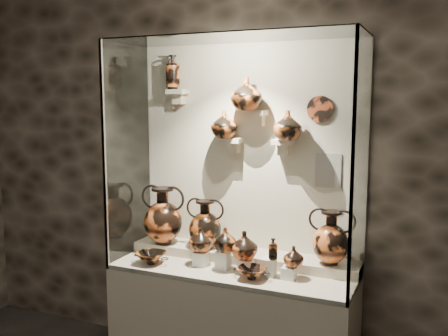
# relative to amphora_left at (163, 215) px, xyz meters

# --- Properties ---
(wall_back) EXTENTS (5.00, 0.02, 3.20)m
(wall_back) POSITION_rel_amphora_left_xyz_m (0.62, 0.21, 0.48)
(wall_back) COLOR black
(wall_back) RESTS_ON ground
(plinth) EXTENTS (1.70, 0.60, 0.80)m
(plinth) POSITION_rel_amphora_left_xyz_m (0.62, -0.11, -0.72)
(plinth) COLOR beige
(plinth) RESTS_ON floor
(front_tier) EXTENTS (1.68, 0.58, 0.03)m
(front_tier) POSITION_rel_amphora_left_xyz_m (0.62, -0.11, -0.30)
(front_tier) COLOR #BFAF94
(front_tier) RESTS_ON plinth
(rear_tier) EXTENTS (1.70, 0.25, 0.10)m
(rear_tier) POSITION_rel_amphora_left_xyz_m (0.62, 0.06, -0.27)
(rear_tier) COLOR #BFAF94
(rear_tier) RESTS_ON plinth
(back_panel) EXTENTS (1.70, 0.03, 1.60)m
(back_panel) POSITION_rel_amphora_left_xyz_m (0.62, 0.20, 0.48)
(back_panel) COLOR beige
(back_panel) RESTS_ON plinth
(glass_front) EXTENTS (1.70, 0.01, 1.60)m
(glass_front) POSITION_rel_amphora_left_xyz_m (0.62, -0.41, 0.48)
(glass_front) COLOR white
(glass_front) RESTS_ON plinth
(glass_left) EXTENTS (0.01, 0.60, 1.60)m
(glass_left) POSITION_rel_amphora_left_xyz_m (-0.23, -0.11, 0.48)
(glass_left) COLOR white
(glass_left) RESTS_ON plinth
(glass_right) EXTENTS (0.01, 0.60, 1.60)m
(glass_right) POSITION_rel_amphora_left_xyz_m (1.47, -0.11, 0.48)
(glass_right) COLOR white
(glass_right) RESTS_ON plinth
(glass_top) EXTENTS (1.70, 0.60, 0.01)m
(glass_top) POSITION_rel_amphora_left_xyz_m (0.62, -0.11, 1.28)
(glass_top) COLOR white
(glass_top) RESTS_ON back_panel
(frame_post_left) EXTENTS (0.02, 0.02, 1.60)m
(frame_post_left) POSITION_rel_amphora_left_xyz_m (-0.22, -0.40, 0.48)
(frame_post_left) COLOR gray
(frame_post_left) RESTS_ON plinth
(frame_post_right) EXTENTS (0.02, 0.02, 1.60)m
(frame_post_right) POSITION_rel_amphora_left_xyz_m (1.46, -0.40, 0.48)
(frame_post_right) COLOR gray
(frame_post_right) RESTS_ON plinth
(pedestal_a) EXTENTS (0.09, 0.09, 0.10)m
(pedestal_a) POSITION_rel_amphora_left_xyz_m (0.40, -0.16, -0.24)
(pedestal_a) COLOR silver
(pedestal_a) RESTS_ON front_tier
(pedestal_b) EXTENTS (0.09, 0.09, 0.13)m
(pedestal_b) POSITION_rel_amphora_left_xyz_m (0.57, -0.16, -0.22)
(pedestal_b) COLOR silver
(pedestal_b) RESTS_ON front_tier
(pedestal_c) EXTENTS (0.09, 0.09, 0.09)m
(pedestal_c) POSITION_rel_amphora_left_xyz_m (0.74, -0.16, -0.24)
(pedestal_c) COLOR silver
(pedestal_c) RESTS_ON front_tier
(pedestal_d) EXTENTS (0.09, 0.09, 0.12)m
(pedestal_d) POSITION_rel_amphora_left_xyz_m (0.90, -0.16, -0.23)
(pedestal_d) COLOR silver
(pedestal_d) RESTS_ON front_tier
(pedestal_e) EXTENTS (0.09, 0.09, 0.08)m
(pedestal_e) POSITION_rel_amphora_left_xyz_m (1.04, -0.16, -0.25)
(pedestal_e) COLOR silver
(pedestal_e) RESTS_ON front_tier
(bracket_ul) EXTENTS (0.14, 0.12, 0.04)m
(bracket_ul) POSITION_rel_amphora_left_xyz_m (0.07, 0.13, 0.93)
(bracket_ul) COLOR beige
(bracket_ul) RESTS_ON back_panel
(bracket_ca) EXTENTS (0.14, 0.12, 0.04)m
(bracket_ca) POSITION_rel_amphora_left_xyz_m (0.52, 0.13, 0.58)
(bracket_ca) COLOR beige
(bracket_ca) RESTS_ON back_panel
(bracket_cb) EXTENTS (0.10, 0.12, 0.04)m
(bracket_cb) POSITION_rel_amphora_left_xyz_m (0.72, 0.13, 0.78)
(bracket_cb) COLOR beige
(bracket_cb) RESTS_ON back_panel
(bracket_cc) EXTENTS (0.14, 0.12, 0.04)m
(bracket_cc) POSITION_rel_amphora_left_xyz_m (0.90, 0.13, 0.58)
(bracket_cc) COLOR beige
(bracket_cc) RESTS_ON back_panel
(amphora_left) EXTENTS (0.44, 0.44, 0.44)m
(amphora_left) POSITION_rel_amphora_left_xyz_m (0.00, 0.00, 0.00)
(amphora_left) COLOR #D46128
(amphora_left) RESTS_ON rear_tier
(amphora_mid) EXTENTS (0.31, 0.31, 0.36)m
(amphora_mid) POSITION_rel_amphora_left_xyz_m (0.34, 0.03, -0.04)
(amphora_mid) COLOR #A0491C
(amphora_mid) RESTS_ON rear_tier
(amphora_right) EXTENTS (0.35, 0.35, 0.37)m
(amphora_right) POSITION_rel_amphora_left_xyz_m (1.27, 0.03, -0.04)
(amphora_right) COLOR #D46128
(amphora_right) RESTS_ON rear_tier
(jug_a) EXTENTS (0.17, 0.17, 0.18)m
(jug_a) POSITION_rel_amphora_left_xyz_m (0.39, -0.15, -0.10)
(jug_a) COLOR #D46128
(jug_a) RESTS_ON pedestal_a
(jug_b) EXTENTS (0.21, 0.21, 0.17)m
(jug_b) POSITION_rel_amphora_left_xyz_m (0.59, -0.18, -0.07)
(jug_b) COLOR #A0491C
(jug_b) RESTS_ON pedestal_b
(jug_c) EXTENTS (0.23, 0.23, 0.19)m
(jug_c) POSITION_rel_amphora_left_xyz_m (0.72, -0.15, -0.10)
(jug_c) COLOR #D46128
(jug_c) RESTS_ON pedestal_c
(jug_e) EXTENTS (0.17, 0.17, 0.14)m
(jug_e) POSITION_rel_amphora_left_xyz_m (1.07, -0.15, -0.14)
(jug_e) COLOR #D46128
(jug_e) RESTS_ON pedestal_e
(lekythos_small) EXTENTS (0.09, 0.09, 0.16)m
(lekythos_small) POSITION_rel_amphora_left_xyz_m (0.93, -0.18, -0.09)
(lekythos_small) COLOR #A0491C
(lekythos_small) RESTS_ON pedestal_d
(kylix_left) EXTENTS (0.33, 0.31, 0.10)m
(kylix_left) POSITION_rel_amphora_left_xyz_m (0.06, -0.27, -0.24)
(kylix_left) COLOR #A0491C
(kylix_left) RESTS_ON front_tier
(kylix_right) EXTENTS (0.29, 0.26, 0.10)m
(kylix_right) POSITION_rel_amphora_left_xyz_m (0.82, -0.27, -0.24)
(kylix_right) COLOR #D46128
(kylix_right) RESTS_ON front_tier
(lekythos_tall) EXTENTS (0.15, 0.15, 0.29)m
(lekythos_tall) POSITION_rel_amphora_left_xyz_m (0.04, 0.12, 1.09)
(lekythos_tall) COLOR #D46128
(lekythos_tall) RESTS_ON bracket_ul
(ovoid_vase_a) EXTENTS (0.23, 0.23, 0.20)m
(ovoid_vase_a) POSITION_rel_amphora_left_xyz_m (0.47, 0.08, 0.70)
(ovoid_vase_a) COLOR #A0491C
(ovoid_vase_a) RESTS_ON bracket_ca
(ovoid_vase_b) EXTENTS (0.28, 0.28, 0.23)m
(ovoid_vase_b) POSITION_rel_amphora_left_xyz_m (0.65, 0.07, 0.91)
(ovoid_vase_b) COLOR #A0491C
(ovoid_vase_b) RESTS_ON bracket_cb
(ovoid_vase_c) EXTENTS (0.23, 0.23, 0.20)m
(ovoid_vase_c) POSITION_rel_amphora_left_xyz_m (0.94, 0.08, 0.70)
(ovoid_vase_c) COLOR #A0491C
(ovoid_vase_c) RESTS_ON bracket_cc
(wall_plate) EXTENTS (0.18, 0.02, 0.18)m
(wall_plate) POSITION_rel_amphora_left_xyz_m (1.14, 0.17, 0.81)
(wall_plate) COLOR #AE4422
(wall_plate) RESTS_ON back_panel
(info_placard) EXTENTS (0.18, 0.01, 0.24)m
(info_placard) POSITION_rel_amphora_left_xyz_m (1.21, 0.18, 0.39)
(info_placard) COLOR beige
(info_placard) RESTS_ON back_panel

